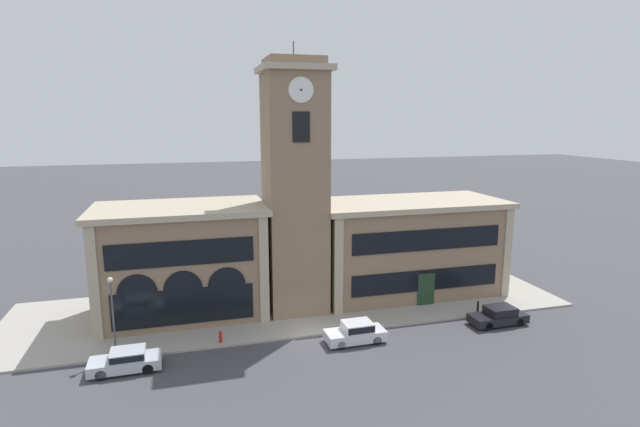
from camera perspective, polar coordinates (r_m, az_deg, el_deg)
name	(u,v)px	position (r m, az deg, el deg)	size (l,w,h in m)	color
ground_plane	(313,337)	(36.90, -0.79, -13.93)	(300.00, 300.00, 0.00)	#424247
sidewalk_kerb	(294,305)	(42.53, -2.99, -10.38)	(45.04, 12.64, 0.15)	#A39E93
clock_tower	(295,189)	(39.29, -2.89, 2.84)	(5.27, 5.27, 21.11)	#897056
town_hall_left_wing	(182,261)	(40.85, -15.49, -5.23)	(13.21, 8.05, 8.80)	#897056
town_hall_right_wing	(408,247)	(45.13, 9.99, -3.74)	(16.63, 8.05, 8.38)	#897056
parked_car_near	(126,360)	(34.40, -21.27, -15.33)	(4.34, 1.90, 1.36)	#B2B7C1
parked_car_mid	(356,332)	(35.94, 4.14, -13.34)	(4.23, 1.88, 1.46)	silver
parked_car_far	(499,315)	(41.02, 19.76, -10.88)	(4.39, 1.86, 1.39)	black
street_lamp	(112,304)	(35.31, -22.68, -9.51)	(0.36, 0.36, 5.32)	#4C4C51
bollard	(478,307)	(42.23, 17.58, -10.19)	(0.18, 0.18, 1.06)	black
fire_hydrant	(221,337)	(36.22, -11.30, -13.65)	(0.22, 0.22, 0.87)	red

